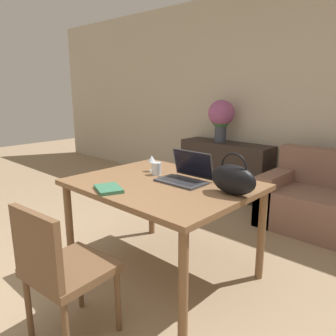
# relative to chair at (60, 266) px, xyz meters

# --- Properties ---
(ground_plane) EXTENTS (14.00, 14.00, 0.00)m
(ground_plane) POSITION_rel_chair_xyz_m (-0.14, 0.17, -0.49)
(ground_plane) COLOR #997F60
(wall_back) EXTENTS (10.00, 0.06, 2.70)m
(wall_back) POSITION_rel_chair_xyz_m (-0.14, 3.28, 0.86)
(wall_back) COLOR #BCB29E
(wall_back) RESTS_ON ground_plane
(dining_table) EXTENTS (1.34, 1.05, 0.77)m
(dining_table) POSITION_rel_chair_xyz_m (-0.09, 0.93, 0.20)
(dining_table) COLOR brown
(dining_table) RESTS_ON ground_plane
(chair) EXTENTS (0.48, 0.48, 0.86)m
(chair) POSITION_rel_chair_xyz_m (0.00, 0.00, 0.00)
(chair) COLOR brown
(chair) RESTS_ON ground_plane
(sideboard) EXTENTS (1.31, 0.40, 0.73)m
(sideboard) POSITION_rel_chair_xyz_m (-0.88, 3.03, -0.13)
(sideboard) COLOR #332823
(sideboard) RESTS_ON ground_plane
(laptop) EXTENTS (0.38, 0.28, 0.23)m
(laptop) POSITION_rel_chair_xyz_m (0.02, 1.08, 0.34)
(laptop) COLOR #38383D
(laptop) RESTS_ON dining_table
(drinking_glass) EXTENTS (0.08, 0.08, 0.10)m
(drinking_glass) POSITION_rel_chair_xyz_m (-0.28, 1.06, 0.33)
(drinking_glass) COLOR silver
(drinking_glass) RESTS_ON dining_table
(wine_glass) EXTENTS (0.07, 0.07, 0.14)m
(wine_glass) POSITION_rel_chair_xyz_m (-0.39, 1.11, 0.38)
(wine_glass) COLOR silver
(wine_glass) RESTS_ON dining_table
(handbag) EXTENTS (0.33, 0.15, 0.29)m
(handbag) POSITION_rel_chair_xyz_m (0.46, 1.04, 0.39)
(handbag) COLOR black
(handbag) RESTS_ON dining_table
(flower_vase) EXTENTS (0.36, 0.36, 0.58)m
(flower_vase) POSITION_rel_chair_xyz_m (-0.96, 3.00, 0.60)
(flower_vase) COLOR #333847
(flower_vase) RESTS_ON sideboard
(book) EXTENTS (0.27, 0.24, 0.02)m
(book) POSITION_rel_chair_xyz_m (-0.22, 0.52, 0.29)
(book) COLOR #336B4C
(book) RESTS_ON dining_table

